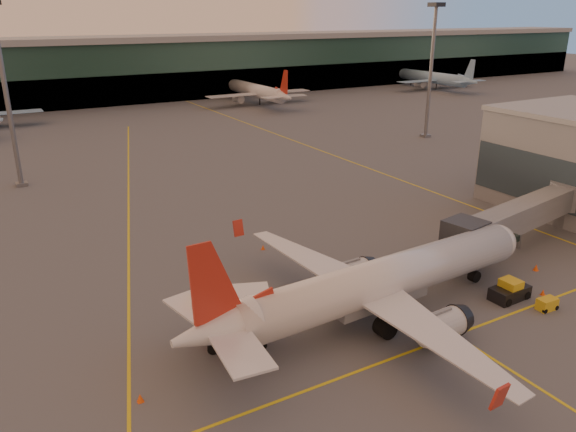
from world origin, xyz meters
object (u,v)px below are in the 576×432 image
catering_truck (232,314)px  pushback_tug (510,291)px  gpu_cart (547,304)px  main_airplane (375,284)px

catering_truck → pushback_tug: (24.17, -5.76, -1.78)m
catering_truck → gpu_cart: size_ratio=3.46×
gpu_cart → pushback_tug: bearing=116.4°
gpu_cart → pushback_tug: pushback_tug is taller
catering_truck → gpu_cart: catering_truck is taller
gpu_cart → catering_truck: bearing=164.6°
pushback_tug → catering_truck: bearing=164.9°
gpu_cart → pushback_tug: 3.14m
main_airplane → gpu_cart: bearing=-25.9°
catering_truck → pushback_tug: 24.91m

